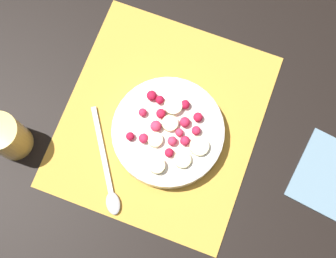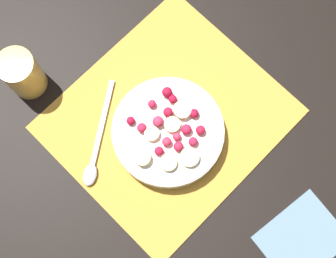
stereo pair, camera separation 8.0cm
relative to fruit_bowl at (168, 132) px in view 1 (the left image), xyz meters
The scene contains 6 objects.
ground_plane 0.04m from the fruit_bowl, 134.88° to the right, with size 3.00×3.00×0.00m, color black.
placemat 0.04m from the fruit_bowl, 134.88° to the right, with size 0.39×0.35×0.01m.
fruit_bowl is the anchor object (origin of this frame).
spoon 0.14m from the fruit_bowl, 31.54° to the right, with size 0.18×0.12×0.01m.
drinking_glass 0.28m from the fruit_bowl, 66.63° to the right, with size 0.07×0.07×0.10m.
napkin 0.30m from the fruit_bowl, 96.09° to the left, with size 0.15×0.13×0.01m.
Camera 1 is at (0.20, 0.09, 0.83)m, focal length 50.00 mm.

